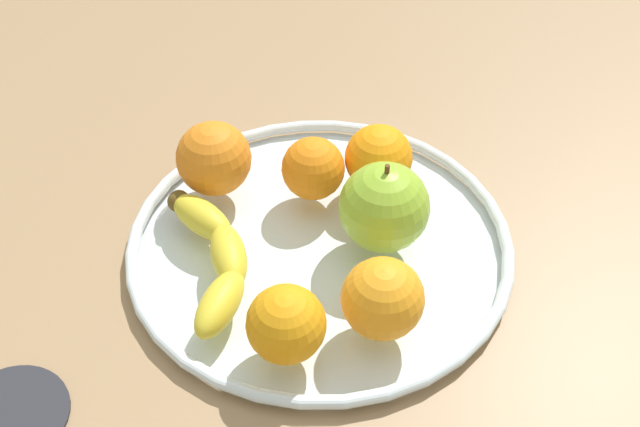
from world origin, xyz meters
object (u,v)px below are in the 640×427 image
(orange_back_right, at_px, (383,299))
(orange_back_left, at_px, (379,158))
(apple, at_px, (384,207))
(orange_center, at_px, (286,324))
(orange_front_left, at_px, (310,169))
(banana, at_px, (215,255))
(ambient_coaster, at_px, (9,415))
(orange_front_right, at_px, (214,158))
(fruit_bowl, at_px, (320,243))

(orange_back_right, xyz_separation_m, orange_back_left, (0.18, -0.03, -0.00))
(apple, distance_m, orange_back_right, 0.10)
(apple, bearing_deg, orange_center, 139.64)
(orange_back_right, xyz_separation_m, orange_front_left, (0.17, 0.04, -0.00))
(orange_back_left, xyz_separation_m, orange_center, (-0.19, 0.11, -0.00))
(orange_back_left, bearing_deg, orange_back_right, 171.80)
(banana, distance_m, orange_back_right, 0.16)
(orange_back_right, distance_m, orange_front_left, 0.18)
(orange_back_left, distance_m, orange_center, 0.22)
(apple, relative_size, orange_front_left, 1.47)
(orange_front_left, xyz_separation_m, ambient_coaster, (-0.22, 0.26, -0.05))
(orange_back_right, distance_m, orange_back_left, 0.18)
(banana, xyz_separation_m, orange_back_right, (-0.08, -0.14, 0.02))
(orange_back_right, relative_size, ambient_coaster, 0.74)
(apple, relative_size, orange_front_right, 1.23)
(orange_center, xyz_separation_m, ambient_coaster, (-0.03, 0.22, -0.05))
(orange_front_left, bearing_deg, banana, 133.47)
(fruit_bowl, xyz_separation_m, ambient_coaster, (-0.15, 0.26, -0.01))
(orange_back_right, relative_size, orange_back_left, 1.04)
(orange_back_left, bearing_deg, banana, 120.37)
(fruit_bowl, height_order, orange_back_left, orange_back_left)
(banana, distance_m, apple, 0.16)
(orange_front_right, bearing_deg, orange_center, -165.10)
(banana, xyz_separation_m, ambient_coaster, (-0.13, 0.17, -0.03))
(ambient_coaster, bearing_deg, fruit_bowl, -59.70)
(orange_front_left, bearing_deg, orange_center, 168.61)
(ambient_coaster, bearing_deg, orange_front_left, -50.35)
(banana, relative_size, orange_center, 2.85)
(orange_back_left, distance_m, orange_front_right, 0.16)
(orange_back_right, distance_m, orange_center, 0.08)
(orange_front_right, bearing_deg, orange_back_right, -144.55)
(orange_front_right, bearing_deg, ambient_coaster, 144.27)
(orange_back_left, bearing_deg, apple, 174.16)
(apple, distance_m, orange_center, 0.15)
(orange_front_left, relative_size, orange_center, 0.95)
(orange_front_left, bearing_deg, orange_front_right, 78.84)
(banana, height_order, orange_center, orange_center)
(banana, distance_m, orange_front_right, 0.11)
(orange_back_right, xyz_separation_m, orange_center, (-0.02, 0.08, -0.00))
(orange_back_left, distance_m, ambient_coaster, 0.40)
(orange_front_right, relative_size, orange_center, 1.13)
(orange_back_right, height_order, orange_front_left, orange_back_right)
(orange_back_right, relative_size, orange_front_right, 0.94)
(orange_front_left, bearing_deg, apple, -140.11)
(banana, distance_m, orange_back_left, 0.19)
(banana, xyz_separation_m, apple, (0.02, -0.15, 0.03))
(apple, height_order, orange_center, apple)
(orange_front_left, relative_size, orange_back_left, 0.92)
(orange_front_left, height_order, orange_center, orange_center)
(orange_front_right, bearing_deg, orange_back_left, -94.49)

